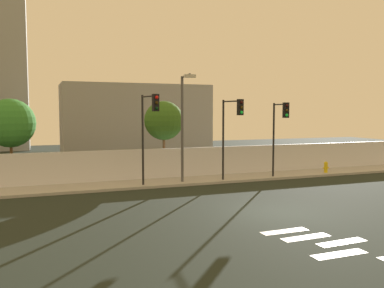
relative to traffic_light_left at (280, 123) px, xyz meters
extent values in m
plane|color=black|center=(-4.48, -6.70, -3.53)|extent=(80.00, 80.00, 0.00)
cube|color=#A1A1A1|center=(-4.48, 1.50, -3.46)|extent=(36.00, 2.40, 0.15)
cube|color=silver|center=(-4.48, 2.79, -2.48)|extent=(36.00, 0.18, 1.80)
cube|color=silver|center=(-5.48, -11.65, -3.53)|extent=(1.80, 0.45, 0.01)
cube|color=silver|center=(-4.64, -10.80, -3.53)|extent=(1.82, 0.52, 0.01)
cube|color=silver|center=(-5.40, -9.95, -3.53)|extent=(1.81, 0.50, 0.01)
cube|color=silver|center=(-5.67, -9.10, -3.53)|extent=(1.80, 0.45, 0.01)
cylinder|color=black|center=(0.09, 0.85, -1.08)|extent=(0.12, 0.12, 4.60)
cylinder|color=black|center=(0.01, 0.08, 1.12)|extent=(0.25, 1.56, 0.08)
cube|color=black|center=(-0.08, -0.70, 0.77)|extent=(0.36, 0.24, 0.90)
sphere|color=black|center=(-0.09, -0.82, 1.04)|extent=(0.18, 0.18, 0.18)
sphere|color=#33260A|center=(-0.09, -0.82, 0.76)|extent=(0.18, 0.18, 0.18)
sphere|color=#19F24C|center=(-0.09, -0.82, 0.48)|extent=(0.18, 0.18, 0.18)
cylinder|color=black|center=(-8.29, 0.85, -0.89)|extent=(0.12, 0.12, 4.98)
cylinder|color=black|center=(-8.12, 0.14, 1.50)|extent=(0.43, 1.44, 0.08)
cube|color=black|center=(-7.95, -0.57, 1.15)|extent=(0.38, 0.27, 0.90)
sphere|color=red|center=(-7.92, -0.69, 1.42)|extent=(0.18, 0.18, 0.18)
sphere|color=#33260A|center=(-7.92, -0.69, 1.14)|extent=(0.18, 0.18, 0.18)
sphere|color=black|center=(-7.92, -0.69, 0.86)|extent=(0.18, 0.18, 0.18)
cylinder|color=black|center=(-3.39, 0.85, -1.00)|extent=(0.12, 0.12, 4.76)
cylinder|color=black|center=(-3.23, 0.08, 1.28)|extent=(0.39, 1.56, 0.08)
cube|color=black|center=(-3.07, -0.69, 0.93)|extent=(0.37, 0.26, 0.90)
sphere|color=black|center=(-3.05, -0.81, 1.20)|extent=(0.18, 0.18, 0.18)
sphere|color=#33260A|center=(-3.05, -0.81, 0.92)|extent=(0.18, 0.18, 0.18)
sphere|color=#19F24C|center=(-3.05, -0.81, 0.64)|extent=(0.18, 0.18, 0.18)
cylinder|color=#4C4C51|center=(-5.91, 1.05, -0.34)|extent=(0.16, 0.16, 6.08)
cylinder|color=#4C4C51|center=(-6.03, 0.09, 2.65)|extent=(0.34, 1.93, 0.10)
cube|color=beige|center=(-6.15, -0.87, 2.55)|extent=(0.63, 0.31, 0.16)
cylinder|color=gold|center=(4.22, 0.92, -3.09)|extent=(0.24, 0.24, 0.58)
sphere|color=gold|center=(4.22, 0.92, -2.76)|extent=(0.26, 0.26, 0.26)
cylinder|color=gold|center=(4.05, 0.92, -3.06)|extent=(0.10, 0.09, 0.09)
cylinder|color=gold|center=(4.39, 0.92, -3.06)|extent=(0.10, 0.09, 0.09)
cylinder|color=brown|center=(-15.17, 4.36, -2.13)|extent=(0.16, 0.16, 2.79)
sphere|color=#327E2E|center=(-15.17, 4.36, 0.03)|extent=(2.80, 2.80, 2.80)
cylinder|color=brown|center=(-6.01, 4.36, -2.06)|extent=(0.18, 0.18, 2.94)
sphere|color=#376620|center=(-6.01, 4.36, 0.11)|extent=(2.55, 2.55, 2.55)
cube|color=gray|center=(-5.05, 16.79, -0.18)|extent=(13.40, 6.00, 6.71)
camera|label=1|loc=(-13.72, -21.03, 0.67)|focal=38.00mm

